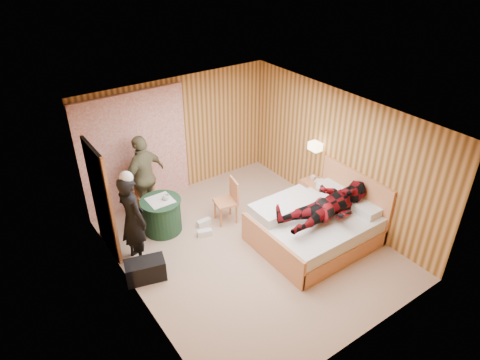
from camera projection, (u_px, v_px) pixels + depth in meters
floor at (248, 247)px, 7.74m from camera, size 4.20×5.00×0.01m
ceiling at (250, 118)px, 6.46m from camera, size 4.20×5.00×0.01m
wall_back at (178, 136)px, 8.86m from camera, size 4.20×0.02×2.50m
wall_left at (130, 233)px, 6.07m from camera, size 0.02×5.00×2.50m
wall_right at (338, 155)px, 8.14m from camera, size 0.02×5.00×2.50m
curtain at (135, 152)px, 8.35m from camera, size 2.20×0.08×2.40m
doorway at (101, 201)px, 7.19m from camera, size 0.06×0.90×2.05m
wall_lamp at (315, 146)px, 8.34m from camera, size 0.26×0.24×0.16m
bed at (316, 225)px, 7.75m from camera, size 2.09×1.65×1.14m
nightstand at (316, 194)px, 8.70m from camera, size 0.44×0.60×0.58m
round_table at (162, 215)px, 8.00m from camera, size 0.76×0.76×0.68m
chair_far at (147, 192)px, 8.33m from camera, size 0.43×0.43×0.93m
chair_near at (229, 197)px, 8.20m from camera, size 0.48×0.48×0.89m
duffel_bag at (146, 270)px, 6.96m from camera, size 0.71×0.50×0.36m
sneaker_left at (205, 233)px, 7.99m from camera, size 0.29×0.19×0.12m
sneaker_right at (204, 223)px, 8.27m from camera, size 0.28×0.11×0.12m
woman_standing at (133, 219)px, 7.06m from camera, size 0.51×0.67×1.66m
man_at_table at (145, 177)px, 8.19m from camera, size 1.09×0.77×1.72m
man_on_bed at (330, 200)px, 7.26m from camera, size 0.86×0.67×1.77m
book_lower at (319, 183)px, 8.52m from camera, size 0.24×0.27×0.02m
book_upper at (319, 182)px, 8.51m from camera, size 0.21×0.25×0.02m
cup_nightstand at (313, 178)px, 8.63m from camera, size 0.12×0.12×0.09m
cup_table at (166, 197)px, 7.82m from camera, size 0.14×0.14×0.10m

